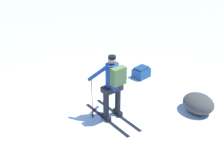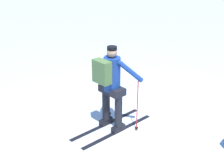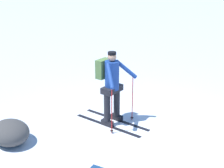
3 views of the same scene
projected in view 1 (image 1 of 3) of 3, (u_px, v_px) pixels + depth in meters
ground_plane at (104, 106)px, 8.61m from camera, size 80.00×80.00×0.00m
skier at (113, 84)px, 7.65m from camera, size 1.88×0.99×1.74m
dropped_backpack at (141, 72)px, 10.08m from camera, size 0.54×0.61×0.36m
rock_boulder at (198, 103)px, 8.28m from camera, size 0.89×0.76×0.49m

